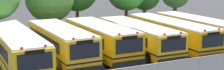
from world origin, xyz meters
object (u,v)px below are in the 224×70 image
object	(u,v)px
school_bus_4	(169,32)
school_bus_2	(100,39)
school_bus_3	(137,36)
school_bus_5	(196,29)
school_bus_1	(61,42)
school_bus_0	(15,47)

from	to	relation	value
school_bus_4	school_bus_2	bearing A→B (deg)	0.35
school_bus_3	school_bus_5	xyz separation A→B (m)	(6.46, 0.36, 0.03)
school_bus_4	school_bus_1	bearing A→B (deg)	0.75
school_bus_0	school_bus_4	xyz separation A→B (m)	(13.20, -0.05, -0.04)
school_bus_5	school_bus_1	bearing A→B (deg)	1.50
school_bus_0	school_bus_4	bearing A→B (deg)	179.17
school_bus_1	school_bus_5	world-z (taller)	school_bus_1
school_bus_1	school_bus_5	bearing A→B (deg)	179.36
school_bus_0	school_bus_3	world-z (taller)	school_bus_0
school_bus_0	school_bus_4	size ratio (longest dim) A/B	1.03
school_bus_5	school_bus_2	bearing A→B (deg)	1.51
school_bus_3	school_bus_4	world-z (taller)	school_bus_4
school_bus_4	school_bus_5	distance (m)	3.16
school_bus_1	school_bus_3	size ratio (longest dim) A/B	0.92
school_bus_4	school_bus_3	bearing A→B (deg)	3.56
school_bus_1	school_bus_5	xyz separation A→B (m)	(13.04, 0.22, -0.05)
school_bus_1	school_bus_5	size ratio (longest dim) A/B	0.92
school_bus_0	school_bus_2	distance (m)	6.61
school_bus_4	school_bus_5	xyz separation A→B (m)	(3.15, 0.19, 0.00)
school_bus_4	school_bus_0	bearing A→B (deg)	0.39
school_bus_1	school_bus_3	xyz separation A→B (m)	(6.58, -0.15, -0.09)
school_bus_1	school_bus_4	bearing A→B (deg)	178.56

